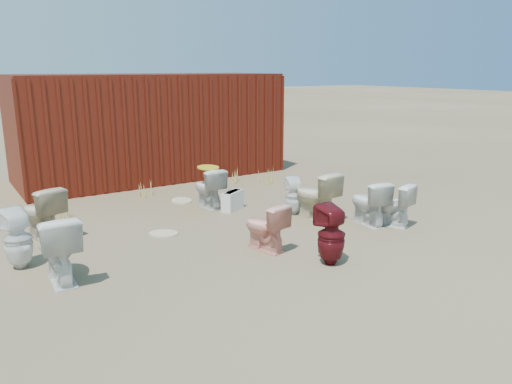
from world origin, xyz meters
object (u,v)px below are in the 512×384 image
toilet_back_a (18,239)px  loose_tank (232,201)px  toilet_front_a (58,248)px  toilet_back_beige_right (316,196)px  toilet_back_e (294,196)px  toilet_front_maroon (331,235)px  toilet_front_pink (265,227)px  toilet_front_e (391,204)px  shipping_container (150,126)px  toilet_front_c (369,203)px  toilet_back_yellowlid (209,188)px  toilet_back_beige_left (42,213)px

toilet_back_a → loose_tank: (3.70, 0.84, -0.22)m
toilet_front_a → toilet_back_beige_right: toilet_front_a is taller
toilet_front_a → toilet_back_e: bearing=-167.4°
loose_tank → toilet_front_maroon: bearing=-124.1°
toilet_front_pink → toilet_front_e: bearing=163.6°
toilet_front_maroon → toilet_back_e: (1.01, 2.12, -0.07)m
shipping_container → toilet_front_c: bearing=-74.8°
toilet_front_e → loose_tank: 2.81m
shipping_container → toilet_back_a: (-3.60, -4.49, -0.80)m
toilet_back_yellowlid → toilet_back_a: bearing=19.2°
toilet_back_e → toilet_back_a: bearing=26.0°
toilet_front_c → toilet_front_maroon: toilet_front_maroon is taller
toilet_front_a → toilet_front_e: bearing=175.1°
toilet_front_maroon → toilet_back_beige_right: size_ratio=0.96×
toilet_front_c → toilet_back_beige_left: size_ratio=0.92×
toilet_front_c → toilet_back_beige_right: 0.88m
toilet_front_pink → toilet_back_e: bearing=-151.7°
toilet_front_maroon → toilet_back_beige_left: toilet_back_beige_left is taller
toilet_front_a → toilet_front_c: toilet_front_a is taller
toilet_front_e → toilet_front_c: bearing=-55.9°
toilet_back_beige_right → toilet_back_e: toilet_back_beige_right is taller
toilet_front_a → toilet_back_a: bearing=-61.8°
toilet_back_a → toilet_back_e: 4.48m
toilet_back_beige_left → toilet_front_e: bearing=136.6°
toilet_front_a → loose_tank: bearing=-152.5°
toilet_back_beige_left → toilet_front_c: bearing=137.6°
toilet_back_a → toilet_front_a: bearing=104.4°
toilet_front_pink → toilet_back_beige_right: (1.55, 0.74, 0.07)m
toilet_front_maroon → toilet_back_yellowlid: toilet_front_maroon is taller
shipping_container → toilet_back_a: size_ratio=7.59×
toilet_front_a → toilet_back_a: toilet_front_a is taller
toilet_back_beige_right → toilet_back_e: (-0.11, 0.47, -0.09)m
toilet_front_pink → toilet_front_maroon: (0.43, -0.91, 0.06)m
toilet_front_e → toilet_back_beige_left: toilet_back_beige_left is taller
toilet_back_a → shipping_container: bearing=-140.0°
toilet_front_e → toilet_back_e: 1.68m
toilet_front_a → toilet_back_beige_right: 4.25m
toilet_front_pink → toilet_back_e: 1.88m
toilet_front_c → toilet_front_pink: bearing=9.3°
shipping_container → toilet_back_beige_right: (0.99, -4.96, -0.78)m
shipping_container → toilet_back_beige_right: shipping_container is taller
toilet_front_e → toilet_back_beige_right: toilet_back_beige_right is taller
toilet_front_c → toilet_front_e: (0.28, -0.23, -0.02)m
toilet_front_pink → toilet_back_a: size_ratio=0.88×
toilet_front_c → toilet_back_a: toilet_back_a is taller
toilet_front_maroon → toilet_back_beige_left: bearing=-45.0°
toilet_front_a → toilet_back_beige_left: bearing=-92.0°
toilet_back_beige_right → toilet_front_pink: bearing=18.8°
toilet_front_pink → toilet_back_a: toilet_back_a is taller
toilet_front_e → toilet_back_e: bearing=-72.2°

